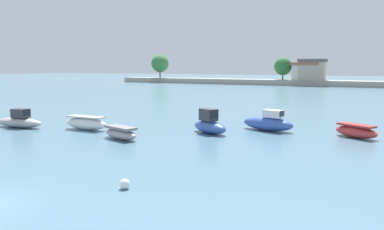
# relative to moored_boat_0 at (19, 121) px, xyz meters

# --- Properties ---
(moored_boat_0) EXTENTS (4.77, 1.81, 1.59)m
(moored_boat_0) POSITION_rel_moored_boat_0_xyz_m (0.00, 0.00, 0.00)
(moored_boat_0) COLOR #9E9EA3
(moored_boat_0) RESTS_ON ground
(moored_boat_1) EXTENTS (4.02, 1.19, 1.11)m
(moored_boat_1) POSITION_rel_moored_boat_0_xyz_m (5.81, 1.65, 0.00)
(moored_boat_1) COLOR white
(moored_boat_1) RESTS_ON ground
(moored_boat_2) EXTENTS (3.47, 2.04, 0.91)m
(moored_boat_2) POSITION_rel_moored_boat_0_xyz_m (10.73, -0.30, -0.10)
(moored_boat_2) COLOR #9E9EA3
(moored_boat_2) RESTS_ON ground
(moored_boat_3) EXTENTS (3.76, 2.88, 1.88)m
(moored_boat_3) POSITION_rel_moored_boat_0_xyz_m (15.39, 4.66, 0.13)
(moored_boat_3) COLOR #3856A8
(moored_boat_3) RESTS_ON ground
(moored_boat_4) EXTENTS (4.52, 2.35, 1.69)m
(moored_boat_4) POSITION_rel_moored_boat_0_xyz_m (19.11, 7.82, 0.10)
(moored_boat_4) COLOR #3856A8
(moored_boat_4) RESTS_ON ground
(moored_boat_5) EXTENTS (3.39, 2.65, 0.98)m
(moored_boat_5) POSITION_rel_moored_boat_0_xyz_m (25.56, 7.71, -0.07)
(moored_boat_5) COLOR #C63833
(moored_boat_5) RESTS_ON ground
(mooring_buoy_0) EXTENTS (0.43, 0.43, 0.43)m
(mooring_buoy_0) POSITION_rel_moored_boat_0_xyz_m (17.51, -8.99, -0.32)
(mooring_buoy_0) COLOR white
(mooring_buoy_0) RESTS_ON ground
(distant_shoreline) EXTENTS (119.47, 6.58, 8.51)m
(distant_shoreline) POSITION_rel_moored_boat_0_xyz_m (13.53, 79.69, 1.77)
(distant_shoreline) COLOR #9E998C
(distant_shoreline) RESTS_ON ground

